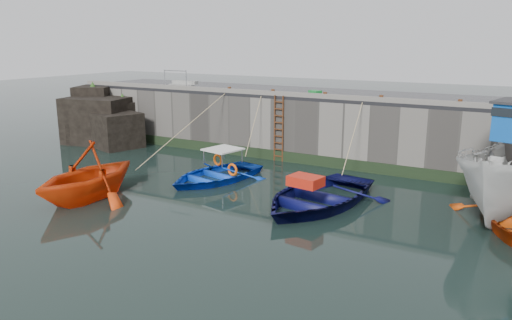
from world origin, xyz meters
The scene contains 20 objects.
ground centered at (0.00, 0.00, 0.00)m, with size 120.00×120.00×0.00m, color black.
quay_back centered at (0.00, 12.50, 1.50)m, with size 30.00×5.00×3.00m, color slate.
road_back centered at (0.00, 12.50, 3.08)m, with size 30.00×5.00×0.16m, color black.
kerb_back centered at (0.00, 10.15, 3.26)m, with size 30.00×0.30×0.20m, color slate.
algae_back centered at (0.00, 9.96, 0.25)m, with size 30.00×0.08×0.50m, color black.
rock_outcrop centered at (-12.92, 9.11, 1.26)m, with size 5.85×4.24×3.41m.
ladder centered at (-2.00, 9.91, 1.59)m, with size 0.51×0.08×3.20m.
boat_near_white centered at (-5.45, 1.17, 0.00)m, with size 3.99×4.63×2.44m, color red.
boat_near_white_rope centered at (-5.45, 6.84, 0.00)m, with size 0.04×6.84×3.10m, color tan, non-canonical shape.
boat_near_blue centered at (-2.77, 5.58, 0.00)m, with size 3.31×4.63×0.96m, color blue.
boat_near_blue_rope centered at (-2.77, 9.04, 0.00)m, with size 0.04×3.23×3.10m, color tan, non-canonical shape.
boat_near_navy centered at (2.25, 4.72, 0.00)m, with size 4.09×5.72×1.19m, color #0A0B40.
boat_near_navy_rope centered at (2.25, 8.61, 0.00)m, with size 0.04×3.81×3.10m, color tan, non-canonical shape.
fish_crate centered at (-0.45, 10.61, 3.31)m, with size 0.55×0.39×0.29m, color #15782C.
railing centered at (-8.75, 11.25, 3.36)m, with size 1.60×1.05×1.00m.
bollard_a centered at (-5.00, 10.25, 3.30)m, with size 0.18×0.18×0.28m, color #3F1E0F.
bollard_b centered at (-2.50, 10.25, 3.30)m, with size 0.18×0.18×0.28m, color #3F1E0F.
bollard_c centered at (0.20, 10.25, 3.30)m, with size 0.18×0.18×0.28m, color #3F1E0F.
bollard_d centered at (2.80, 10.25, 3.30)m, with size 0.18×0.18×0.28m, color #3F1E0F.
bollard_e centered at (6.00, 10.25, 3.30)m, with size 0.18×0.18×0.28m, color #3F1E0F.
Camera 1 is at (8.81, -11.16, 5.77)m, focal length 35.00 mm.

